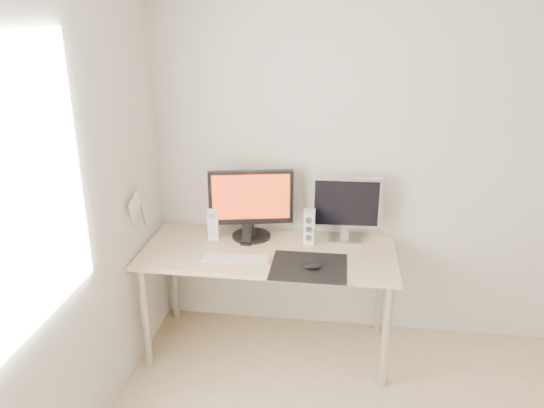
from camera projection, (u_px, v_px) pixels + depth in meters
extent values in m
plane|color=beige|center=(419.00, 161.00, 3.41)|extent=(3.50, 0.00, 3.50)
plane|color=beige|center=(2.00, 268.00, 2.00)|extent=(0.00, 3.50, 3.50)
cube|color=black|center=(309.00, 267.00, 3.14)|extent=(0.45, 0.40, 0.00)
ellipsoid|color=black|center=(312.00, 266.00, 3.10)|extent=(0.11, 0.07, 0.04)
cube|color=#D1B587|center=(269.00, 252.00, 3.36)|extent=(1.60, 0.70, 0.03)
cylinder|color=silver|center=(145.00, 318.00, 3.31)|extent=(0.05, 0.05, 0.70)
cylinder|color=silver|center=(386.00, 336.00, 3.13)|extent=(0.05, 0.05, 0.70)
cylinder|color=silver|center=(174.00, 275.00, 3.85)|extent=(0.05, 0.05, 0.70)
cylinder|color=silver|center=(380.00, 288.00, 3.67)|extent=(0.05, 0.05, 0.70)
cylinder|color=black|center=(251.00, 236.00, 3.55)|extent=(0.31, 0.31, 0.02)
cylinder|color=black|center=(251.00, 226.00, 3.52)|extent=(0.06, 0.06, 0.12)
cube|color=black|center=(251.00, 197.00, 3.44)|extent=(0.55, 0.16, 0.36)
cube|color=orange|center=(251.00, 197.00, 3.42)|extent=(0.49, 0.11, 0.30)
cube|color=#ABABAD|center=(344.00, 239.00, 3.50)|extent=(0.23, 0.17, 0.01)
cube|color=silver|center=(345.00, 231.00, 3.48)|extent=(0.05, 0.04, 0.10)
cube|color=silver|center=(346.00, 202.00, 3.41)|extent=(0.45, 0.06, 0.34)
cube|color=black|center=(346.00, 204.00, 3.39)|extent=(0.41, 0.02, 0.30)
cube|color=white|center=(214.00, 223.00, 3.49)|extent=(0.07, 0.08, 0.22)
cylinder|color=silver|center=(213.00, 234.00, 3.48)|extent=(0.04, 0.01, 0.04)
cylinder|color=silver|center=(213.00, 225.00, 3.45)|extent=(0.04, 0.01, 0.04)
cylinder|color=#ADADAF|center=(212.00, 216.00, 3.43)|extent=(0.04, 0.01, 0.04)
cube|color=white|center=(309.00, 227.00, 3.43)|extent=(0.07, 0.08, 0.22)
cylinder|color=#B4B4B6|center=(309.00, 238.00, 3.41)|extent=(0.04, 0.01, 0.04)
cylinder|color=#BABABD|center=(309.00, 229.00, 3.39)|extent=(0.04, 0.01, 0.04)
cylinder|color=#ADAEB0|center=(309.00, 220.00, 3.37)|extent=(0.04, 0.01, 0.04)
cube|color=silver|center=(235.00, 259.00, 3.23)|extent=(0.43, 0.14, 0.01)
cube|color=silver|center=(235.00, 258.00, 3.22)|extent=(0.40, 0.12, 0.01)
cube|color=black|center=(247.00, 243.00, 3.44)|extent=(0.07, 0.06, 0.02)
cube|color=black|center=(247.00, 234.00, 3.42)|extent=(0.06, 0.03, 0.12)
cylinder|color=#A57F54|center=(141.00, 206.00, 3.28)|extent=(0.01, 0.10, 0.29)
cube|color=white|center=(135.00, 205.00, 3.19)|extent=(0.00, 0.19, 0.15)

